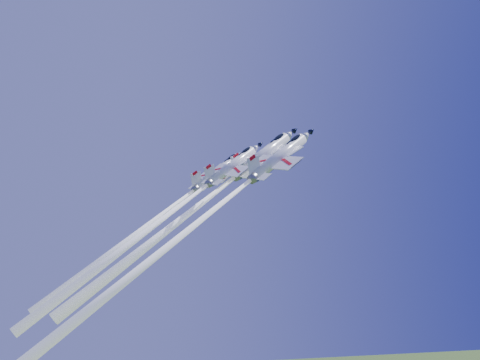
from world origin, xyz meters
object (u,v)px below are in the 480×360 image
object	(u,v)px
jet_slot	(163,219)
jet_right	(181,236)
jet_lead	(200,204)
jet_left	(159,217)

from	to	relation	value
jet_slot	jet_right	bearing A→B (deg)	-0.18
jet_lead	jet_slot	world-z (taller)	jet_lead
jet_left	jet_slot	bearing A→B (deg)	-25.96
jet_lead	jet_slot	bearing A→B (deg)	-77.10
jet_lead	jet_left	bearing A→B (deg)	-130.95
jet_lead	jet_right	world-z (taller)	jet_lead
jet_lead	jet_right	xyz separation A→B (m)	(-4.99, -10.40, -6.15)
jet_left	jet_right	xyz separation A→B (m)	(1.91, -12.55, -3.98)
jet_left	jet_right	bearing A→B (deg)	-15.05
jet_left	jet_slot	distance (m)	7.55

